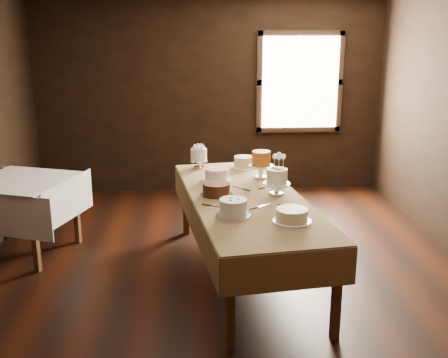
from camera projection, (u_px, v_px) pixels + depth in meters
The scene contains 21 objects.
floor at pixel (225, 277), 5.35m from camera, with size 5.00×6.00×0.01m, color black.
wall_back at pixel (210, 97), 7.85m from camera, with size 5.00×0.02×2.80m, color black.
wall_front at pixel (284, 292), 2.09m from camera, with size 5.00×0.02×2.80m, color black.
window at pixel (300, 82), 7.83m from camera, with size 1.10×0.05×1.30m, color #FFEABF.
display_table at pixel (246, 203), 5.18m from camera, with size 1.37×2.77×0.82m.
side_table at pixel (21, 189), 5.75m from camera, with size 1.24×1.24×0.82m.
cake_meringue at pixel (199, 159), 6.18m from camera, with size 0.25×0.25×0.23m.
cake_speckled at pixel (243, 162), 6.21m from camera, with size 0.27×0.27×0.13m.
cake_lattice at pixel (217, 175), 5.70m from camera, with size 0.33×0.33×0.11m.
cake_caramel at pixel (261, 166), 5.77m from camera, with size 0.27×0.27×0.30m.
cake_chocolate at pixel (216, 190), 5.17m from camera, with size 0.37×0.37×0.12m.
cake_flowers at pixel (277, 183), 5.20m from camera, with size 0.28×0.28×0.27m.
cake_swirl at pixel (233, 208), 4.61m from camera, with size 0.33×0.33×0.15m.
cake_cream at pixel (292, 216), 4.48m from camera, with size 0.37×0.37×0.11m.
cake_server_a at pixel (264, 205), 4.90m from camera, with size 0.24×0.03×0.01m, color silver.
cake_server_b at pixel (295, 207), 4.85m from camera, with size 0.24×0.03×0.01m, color silver.
cake_server_c at pixel (238, 187), 5.44m from camera, with size 0.24×0.03×0.01m, color silver.
cake_server_d at pixel (270, 186), 5.50m from camera, with size 0.24×0.03×0.01m, color silver.
cake_server_e at pixel (219, 207), 4.86m from camera, with size 0.24×0.03×0.01m, color silver.
flower_vase at pixel (278, 180), 5.47m from camera, with size 0.13×0.13×0.13m, color #2D2823.
flower_bouquet at pixel (279, 162), 5.42m from camera, with size 0.14×0.14×0.20m, color white, non-canonical shape.
Camera 1 is at (-0.37, -4.87, 2.39)m, focal length 43.56 mm.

